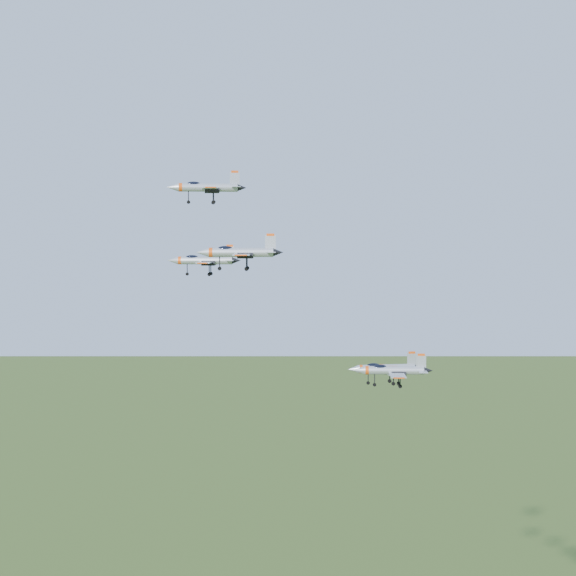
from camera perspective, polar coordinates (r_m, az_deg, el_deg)
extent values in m
cylinder|color=#A5ABB2|center=(126.66, -5.70, 7.13)|extent=(9.19, 1.55, 1.32)
cone|color=#A5ABB2|center=(126.62, -8.21, 7.11)|extent=(1.86, 1.37, 1.32)
cone|color=black|center=(126.93, -3.30, 7.13)|extent=(1.45, 1.16, 1.12)
ellipsoid|color=black|center=(126.65, -6.73, 7.34)|extent=(2.26, 1.01, 0.84)
cube|color=#A5ABB2|center=(123.81, -5.57, 7.08)|extent=(2.45, 4.53, 0.14)
cube|color=#A5ABB2|center=(129.50, -5.65, 6.94)|extent=(2.45, 4.53, 0.14)
cube|color=#A5ABB2|center=(126.94, -3.81, 7.75)|extent=(1.53, 0.16, 2.14)
cube|color=#DA4A0F|center=(127.01, -3.81, 8.26)|extent=(1.12, 0.17, 0.36)
cylinder|color=#A5ABB2|center=(116.73, -5.91, 1.96)|extent=(7.96, 2.15, 1.14)
cone|color=#A5ABB2|center=(117.44, -8.20, 1.95)|extent=(1.71, 1.33, 1.14)
cone|color=black|center=(116.23, -3.69, 1.97)|extent=(1.34, 1.12, 0.97)
ellipsoid|color=black|center=(116.98, -6.85, 2.17)|extent=(2.02, 1.06, 0.72)
cube|color=#A5ABB2|center=(114.29, -5.98, 1.81)|extent=(2.50, 4.08, 0.12)
cube|color=#A5ABB2|center=(119.14, -5.68, 1.90)|extent=(2.50, 4.08, 0.12)
cube|color=#A5ABB2|center=(116.28, -4.16, 2.55)|extent=(1.32, 0.27, 1.84)
cube|color=#DA4A0F|center=(116.26, -4.16, 3.02)|extent=(0.97, 0.25, 0.31)
cylinder|color=#A5ABB2|center=(100.93, -3.36, 2.55)|extent=(8.20, 1.92, 1.17)
cone|color=#A5ABB2|center=(101.29, -6.12, 2.54)|extent=(1.73, 1.32, 1.17)
cone|color=black|center=(100.81, -0.69, 2.55)|extent=(1.35, 1.11, 1.00)
ellipsoid|color=black|center=(101.04, -4.49, 2.79)|extent=(2.06, 1.02, 0.74)
cube|color=#A5ABB2|center=(98.41, -3.33, 2.38)|extent=(2.44, 4.15, 0.13)
cube|color=#A5ABB2|center=(103.46, -3.19, 2.46)|extent=(2.44, 4.15, 0.13)
cube|color=#A5ABB2|center=(100.80, -1.26, 3.24)|extent=(1.36, 0.23, 1.90)
cube|color=#DA4A0F|center=(100.79, -1.26, 3.81)|extent=(1.00, 0.22, 0.32)
cylinder|color=#A5ABB2|center=(127.07, 7.03, -5.70)|extent=(8.95, 1.65, 1.29)
cone|color=#A5ABB2|center=(125.79, 4.67, -5.78)|extent=(1.83, 1.36, 1.29)
cone|color=black|center=(128.51, 9.26, -5.61)|extent=(1.43, 1.15, 1.09)
ellipsoid|color=black|center=(126.44, 6.08, -5.52)|extent=(2.21, 1.01, 0.82)
cube|color=#A5ABB2|center=(124.54, 7.46, -6.02)|extent=(2.45, 4.44, 0.14)
cube|color=#A5ABB2|center=(129.80, 6.79, -5.60)|extent=(2.45, 4.44, 0.14)
cube|color=#A5ABB2|center=(127.98, 8.80, -5.04)|extent=(1.49, 0.18, 2.08)
cube|color=#DA4A0F|center=(127.81, 8.80, -4.56)|extent=(1.09, 0.18, 0.35)
cylinder|color=#A5ABB2|center=(114.04, 7.57, -5.83)|extent=(8.32, 2.29, 1.19)
cone|color=#A5ABB2|center=(113.66, 5.08, -5.84)|extent=(1.79, 1.40, 1.19)
cone|color=black|center=(114.61, 9.94, -5.80)|extent=(1.41, 1.17, 1.01)
ellipsoid|color=black|center=(113.78, 6.56, -5.61)|extent=(2.11, 1.12, 0.75)
cube|color=#A5ABB2|center=(111.59, 7.79, -6.17)|extent=(2.63, 4.27, 0.13)
cube|color=#A5ABB2|center=(116.61, 7.53, -5.72)|extent=(2.63, 4.27, 0.13)
cube|color=#A5ABB2|center=(114.27, 9.45, -5.20)|extent=(1.37, 0.29, 1.92)
cube|color=#DA4A0F|center=(114.11, 9.46, -4.70)|extent=(1.01, 0.26, 0.32)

